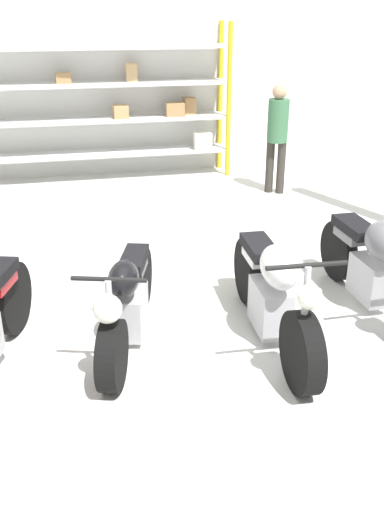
# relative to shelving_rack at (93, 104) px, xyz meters

# --- Properties ---
(ground_plane) EXTENTS (30.00, 30.00, 0.00)m
(ground_plane) POSITION_rel_shelving_rack_xyz_m (0.49, -5.71, -1.28)
(ground_plane) COLOR silver
(back_wall) EXTENTS (30.00, 0.08, 3.60)m
(back_wall) POSITION_rel_shelving_rack_xyz_m (0.49, 0.37, 0.52)
(back_wall) COLOR silver
(back_wall) RESTS_ON ground_plane
(shelving_rack) EXTENTS (4.93, 0.63, 2.56)m
(shelving_rack) POSITION_rel_shelving_rack_xyz_m (0.00, 0.00, 0.00)
(shelving_rack) COLOR gold
(shelving_rack) RESTS_ON ground_plane
(motorcycle_black) EXTENTS (0.82, 1.93, 0.92)m
(motorcycle_black) POSITION_rel_shelving_rack_xyz_m (-0.12, -5.45, -0.90)
(motorcycle_black) COLOR black
(motorcycle_black) RESTS_ON ground_plane
(motorcycle_white) EXTENTS (0.61, 2.16, 1.05)m
(motorcycle_white) POSITION_rel_shelving_rack_xyz_m (1.12, -5.70, -0.83)
(motorcycle_white) COLOR black
(motorcycle_white) RESTS_ON ground_plane
(motorcycle_grey) EXTENTS (0.63, 2.09, 1.06)m
(motorcycle_grey) POSITION_rel_shelving_rack_xyz_m (2.26, -5.40, -0.80)
(motorcycle_grey) COLOR black
(motorcycle_grey) RESTS_ON ground_plane
(person_browsing) EXTENTS (0.44, 0.44, 1.69)m
(person_browsing) POSITION_rel_shelving_rack_xyz_m (2.72, -1.46, -0.29)
(person_browsing) COLOR #38332D
(person_browsing) RESTS_ON ground_plane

